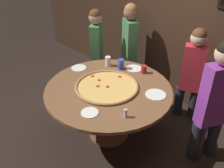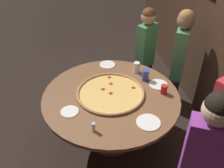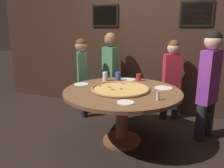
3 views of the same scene
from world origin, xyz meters
name	(u,v)px [view 1 (image 1 of 3)]	position (x,y,z in m)	size (l,w,h in m)	color
ground_plane	(109,134)	(0.00, 0.00, 0.00)	(24.00, 24.00, 0.00)	black
back_wall	(177,17)	(0.00, 1.36, 1.30)	(6.40, 0.08, 2.60)	#3D281C
dining_table	(109,97)	(0.00, 0.00, 0.60)	(1.53, 1.53, 0.74)	brown
giant_pizza	(107,86)	(-0.03, 0.00, 0.75)	(0.77, 0.77, 0.03)	#EAB75B
drink_cup_near_left	(108,61)	(-0.41, 0.40, 0.81)	(0.07, 0.07, 0.14)	white
drink_cup_front_edge	(121,64)	(-0.22, 0.46, 0.81)	(0.08, 0.08, 0.14)	#384CB7
drink_cup_far_right	(144,69)	(0.07, 0.59, 0.79)	(0.07, 0.07, 0.11)	#B22328
white_plate_right_side	(79,68)	(-0.64, 0.06, 0.74)	(0.21, 0.21, 0.01)	white
white_plate_far_back	(90,113)	(0.20, -0.47, 0.74)	(0.19, 0.19, 0.01)	white
white_plate_near_front	(134,68)	(-0.10, 0.58, 0.74)	(0.22, 0.22, 0.01)	white
white_plate_left_side	(156,95)	(0.49, 0.29, 0.74)	(0.24, 0.24, 0.01)	white
condiment_shaker	(125,113)	(0.50, -0.25, 0.79)	(0.04, 0.04, 0.10)	silver
diner_centre_back	(130,44)	(-0.58, 1.03, 0.82)	(0.38, 0.29, 1.45)	#232328
diner_far_left	(215,98)	(1.05, 0.55, 0.85)	(0.29, 0.39, 1.50)	#232328
diner_side_right	(192,70)	(0.51, 1.07, 0.76)	(0.35, 0.25, 1.34)	#232328
diner_side_left	(96,46)	(-0.97, 0.68, 0.77)	(0.30, 0.35, 1.36)	#232328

